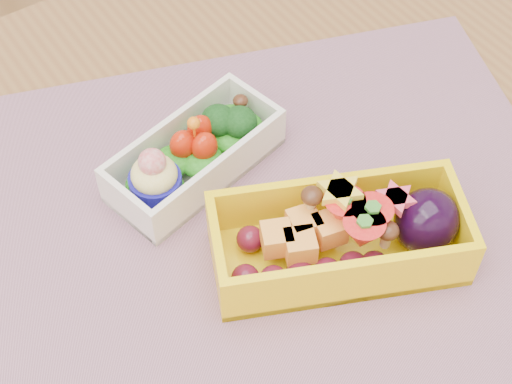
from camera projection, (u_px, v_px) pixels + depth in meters
table at (243, 346)px, 0.69m from camera, size 1.20×0.80×0.75m
placemat at (252, 229)px, 0.64m from camera, size 0.63×0.56×0.00m
bento_white at (194, 155)px, 0.66m from camera, size 0.16×0.10×0.06m
bento_yellow at (345, 236)px, 0.60m from camera, size 0.21×0.16×0.06m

